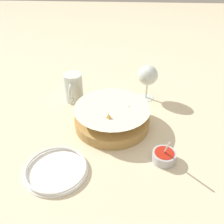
% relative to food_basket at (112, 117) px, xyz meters
% --- Properties ---
extents(ground_plane, '(4.00, 4.00, 0.00)m').
position_rel_food_basket_xyz_m(ground_plane, '(0.01, -0.00, -0.03)').
color(ground_plane, beige).
extents(food_basket, '(0.26, 0.26, 0.09)m').
position_rel_food_basket_xyz_m(food_basket, '(0.00, 0.00, 0.00)').
color(food_basket, '#B2894C').
rests_on(food_basket, ground_plane).
extents(sauce_cup, '(0.08, 0.07, 0.11)m').
position_rel_food_basket_xyz_m(sauce_cup, '(0.16, 0.17, -0.02)').
color(sauce_cup, '#B7B7BC').
rests_on(sauce_cup, ground_plane).
extents(wine_glass, '(0.08, 0.08, 0.14)m').
position_rel_food_basket_xyz_m(wine_glass, '(-0.19, 0.13, 0.07)').
color(wine_glass, silver).
rests_on(wine_glass, ground_plane).
extents(beer_mug, '(0.12, 0.07, 0.12)m').
position_rel_food_basket_xyz_m(beer_mug, '(-0.15, -0.16, 0.02)').
color(beer_mug, silver).
rests_on(beer_mug, ground_plane).
extents(side_plate, '(0.19, 0.19, 0.01)m').
position_rel_food_basket_xyz_m(side_plate, '(0.22, -0.15, -0.03)').
color(side_plate, white).
rests_on(side_plate, ground_plane).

